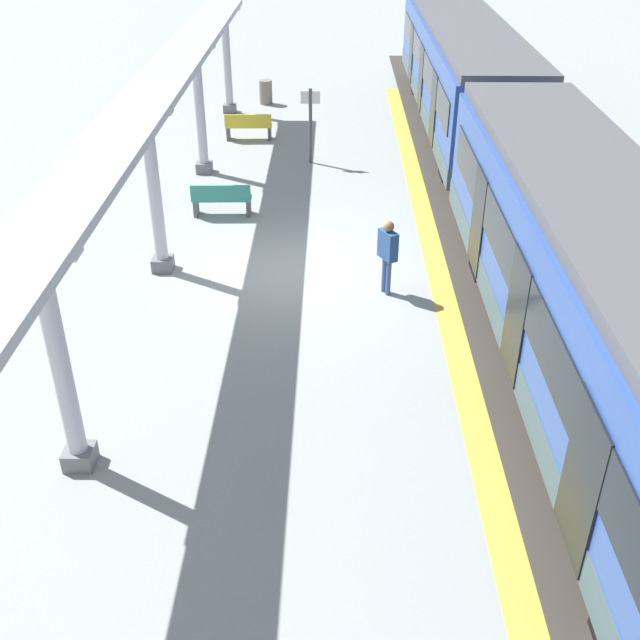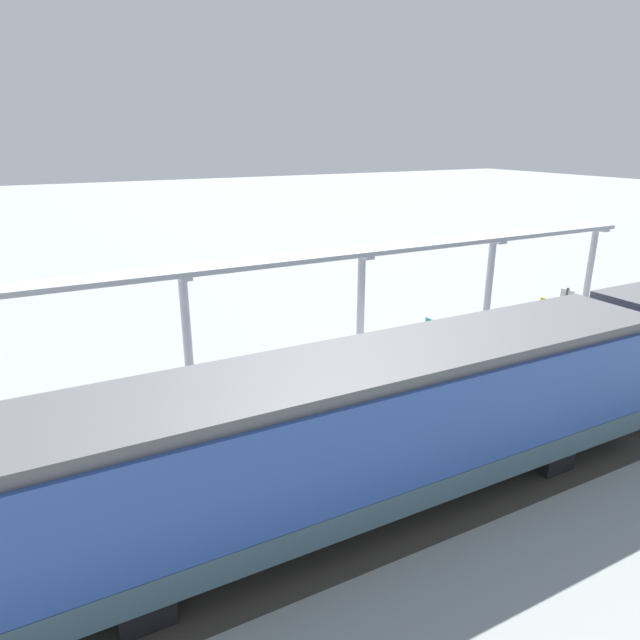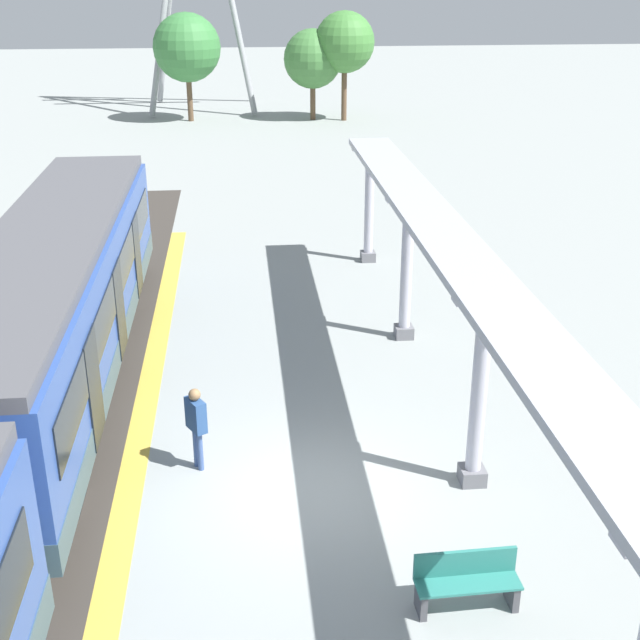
{
  "view_description": "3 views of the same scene",
  "coord_description": "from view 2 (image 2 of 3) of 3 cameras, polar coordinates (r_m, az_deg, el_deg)",
  "views": [
    {
      "loc": [
        -0.8,
        14.93,
        7.74
      ],
      "look_at": [
        -0.61,
        3.77,
        1.01
      ],
      "focal_mm": 42.68,
      "sensor_mm": 36.0,
      "label": 1
    },
    {
      "loc": [
        -13.32,
        10.2,
        7.56
      ],
      "look_at": [
        1.59,
        2.37,
        1.91
      ],
      "focal_mm": 31.05,
      "sensor_mm": 36.0,
      "label": 2
    },
    {
      "loc": [
        -1.01,
        -12.23,
        8.49
      ],
      "look_at": [
        0.59,
        3.8,
        1.64
      ],
      "focal_mm": 46.76,
      "sensor_mm": 36.0,
      "label": 3
    }
  ],
  "objects": [
    {
      "name": "passenger_waiting_near_edge",
      "position": [
        16.06,
        10.4,
        -5.83
      ],
      "size": [
        0.42,
        0.51,
        1.62
      ],
      "color": "#3D568C",
      "rests_on": "ground"
    },
    {
      "name": "canopy_pillar_second",
      "position": [
        23.78,
        17.05,
        3.77
      ],
      "size": [
        1.1,
        0.44,
        3.6
      ],
      "color": "slate",
      "rests_on": "ground"
    },
    {
      "name": "bench_near_end",
      "position": [
        25.7,
        23.17,
        0.94
      ],
      "size": [
        1.52,
        0.5,
        0.86
      ],
      "color": "gold",
      "rests_on": "ground"
    },
    {
      "name": "trash_bin",
      "position": [
        28.99,
        28.97,
        1.95
      ],
      "size": [
        0.48,
        0.48,
        0.86
      ],
      "primitive_type": "cylinder",
      "color": "gray",
      "rests_on": "ground"
    },
    {
      "name": "trackbed",
      "position": [
        15.19,
        20.35,
        -12.57
      ],
      "size": [
        3.2,
        43.75,
        0.01
      ],
      "primitive_type": "cube",
      "color": "#38332D",
      "rests_on": "ground"
    },
    {
      "name": "canopy_pillar_nearest",
      "position": [
        28.42,
        26.09,
        5.01
      ],
      "size": [
        1.1,
        0.44,
        3.6
      ],
      "color": "slate",
      "rests_on": "ground"
    },
    {
      "name": "canopy_beam",
      "position": [
        19.62,
        4.57,
        7.08
      ],
      "size": [
        1.2,
        25.42,
        0.16
      ],
      "primitive_type": "cube",
      "color": "#A8AAB2",
      "rests_on": "canopy_pillar_nearest"
    },
    {
      "name": "bench_mid_platform",
      "position": [
        21.46,
        12.35,
        -1.27
      ],
      "size": [
        1.51,
        0.48,
        0.86
      ],
      "color": "#2D7D72",
      "rests_on": "ground"
    },
    {
      "name": "train_far_carriage",
      "position": [
        11.5,
        4.87,
        -11.37
      ],
      "size": [
        2.65,
        14.75,
        3.48
      ],
      "color": "#2C4C9A",
      "rests_on": "ground"
    },
    {
      "name": "canopy_pillar_fourth",
      "position": [
        17.66,
        -13.59,
        -0.94
      ],
      "size": [
        1.1,
        0.44,
        3.6
      ],
      "color": "slate",
      "rests_on": "ground"
    },
    {
      "name": "tactile_edge_strip",
      "position": [
        16.28,
        15.55,
        -9.85
      ],
      "size": [
        0.49,
        31.75,
        0.01
      ],
      "primitive_type": "cube",
      "color": "gold",
      "rests_on": "ground"
    },
    {
      "name": "ground_plane",
      "position": [
        18.4,
        8.93,
        -5.94
      ],
      "size": [
        176.0,
        176.0,
        0.0
      ],
      "primitive_type": "plane",
      "color": "gray"
    },
    {
      "name": "platform_info_sign",
      "position": [
        22.6,
        23.93,
        0.91
      ],
      "size": [
        0.56,
        0.1,
        2.2
      ],
      "color": "#4C4C51",
      "rests_on": "ground"
    },
    {
      "name": "canopy_pillar_third",
      "position": [
        20.03,
        4.24,
        1.86
      ],
      "size": [
        1.1,
        0.44,
        3.6
      ],
      "color": "slate",
      "rests_on": "ground"
    }
  ]
}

